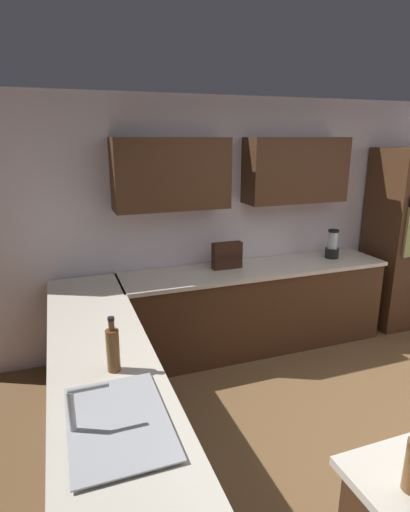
{
  "coord_description": "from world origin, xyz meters",
  "views": [
    {
      "loc": [
        2.0,
        1.95,
        2.2
      ],
      "look_at": [
        0.76,
        -1.47,
        1.15
      ],
      "focal_mm": 29.12,
      "sensor_mm": 36.0,
      "label": 1
    }
  ],
  "objects_px": {
    "wall_oven": "(405,239)",
    "blender": "(332,246)",
    "spice_rack": "(227,255)",
    "dish_soap_bottle": "(113,349)",
    "sink_unit": "(116,421)"
  },
  "relations": [
    {
      "from": "spice_rack",
      "to": "blender",
      "type": "bearing_deg",
      "value": 177.87
    },
    {
      "from": "spice_rack",
      "to": "sink_unit",
      "type": "bearing_deg",
      "value": 55.2
    },
    {
      "from": "spice_rack",
      "to": "dish_soap_bottle",
      "type": "distance_m",
      "value": 2.09
    },
    {
      "from": "wall_oven",
      "to": "blender",
      "type": "distance_m",
      "value": 1.0
    },
    {
      "from": "spice_rack",
      "to": "wall_oven",
      "type": "bearing_deg",
      "value": 177.86
    },
    {
      "from": "blender",
      "to": "dish_soap_bottle",
      "type": "distance_m",
      "value": 3.03
    },
    {
      "from": "sink_unit",
      "to": "dish_soap_bottle",
      "type": "bearing_deg",
      "value": -96.95
    },
    {
      "from": "blender",
      "to": "spice_rack",
      "type": "xyz_separation_m",
      "value": [
        1.25,
        -0.05,
        -0.0
      ]
    },
    {
      "from": "wall_oven",
      "to": "sink_unit",
      "type": "distance_m",
      "value": 4.18
    },
    {
      "from": "blender",
      "to": "dish_soap_bottle",
      "type": "height_order",
      "value": "dish_soap_bottle"
    },
    {
      "from": "dish_soap_bottle",
      "to": "spice_rack",
      "type": "bearing_deg",
      "value": -131.01
    },
    {
      "from": "spice_rack",
      "to": "dish_soap_bottle",
      "type": "bearing_deg",
      "value": 48.99
    },
    {
      "from": "sink_unit",
      "to": "spice_rack",
      "type": "relative_size",
      "value": 2.29
    },
    {
      "from": "wall_oven",
      "to": "spice_rack",
      "type": "xyz_separation_m",
      "value": [
        2.25,
        -0.08,
        -0.01
      ]
    },
    {
      "from": "sink_unit",
      "to": "spice_rack",
      "type": "distance_m",
      "value": 2.51
    }
  ]
}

